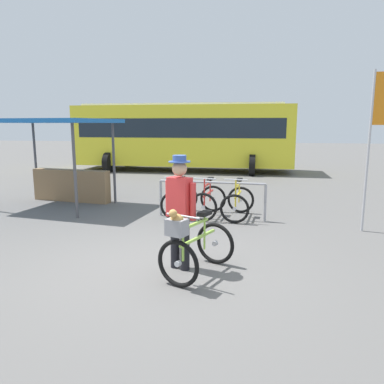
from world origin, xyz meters
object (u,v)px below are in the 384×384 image
object	(u,v)px
market_stall	(60,153)
racked_bike_red	(208,201)
featured_bicycle	(193,245)
banner_flag	(378,121)
person_with_featured_bike	(180,208)
bus_distant	(183,133)
racked_bike_yellow	(238,203)
racked_bike_teal	(180,200)

from	to	relation	value
market_stall	racked_bike_red	bearing A→B (deg)	-9.75
featured_bicycle	banner_flag	world-z (taller)	banner_flag
racked_bike_red	banner_flag	world-z (taller)	banner_flag
racked_bike_red	person_with_featured_bike	distance (m)	3.35
racked_bike_red	bus_distant	distance (m)	9.07
featured_bicycle	person_with_featured_bike	world-z (taller)	person_with_featured_bike
racked_bike_yellow	person_with_featured_bike	size ratio (longest dim) A/B	0.66
featured_bicycle	market_stall	size ratio (longest dim) A/B	0.37
racked_bike_red	racked_bike_yellow	size ratio (longest dim) A/B	1.03
racked_bike_red	person_with_featured_bike	world-z (taller)	person_with_featured_bike
racked_bike_red	person_with_featured_bike	bearing A→B (deg)	-90.10
featured_bicycle	person_with_featured_bike	distance (m)	0.61
racked_bike_yellow	person_with_featured_bike	distance (m)	3.38
featured_bicycle	bus_distant	size ratio (longest dim) A/B	0.13
featured_bicycle	banner_flag	distance (m)	4.63
racked_bike_yellow	market_stall	bearing A→B (deg)	171.21
bus_distant	market_stall	xyz separation A→B (m)	(-1.82, -7.95, -0.35)
racked_bike_teal	racked_bike_red	xyz separation A→B (m)	(0.70, -0.04, 0.00)
person_with_featured_bike	banner_flag	xyz separation A→B (m)	(3.41, 2.60, 1.28)
person_with_featured_bike	bus_distant	size ratio (longest dim) A/B	0.17
featured_bicycle	market_stall	distance (m)	6.20
racked_bike_red	banner_flag	bearing A→B (deg)	-11.54
bus_distant	market_stall	size ratio (longest dim) A/B	2.97
bus_distant	racked_bike_yellow	bearing A→B (deg)	-70.95
racked_bike_teal	racked_bike_yellow	size ratio (longest dim) A/B	1.00
racked_bike_yellow	banner_flag	bearing A→B (deg)	-13.68
bus_distant	racked_bike_teal	bearing A→B (deg)	-79.45
banner_flag	racked_bike_teal	bearing A→B (deg)	169.88
racked_bike_red	banner_flag	distance (m)	3.94
racked_bike_red	racked_bike_yellow	world-z (taller)	same
racked_bike_red	market_stall	size ratio (longest dim) A/B	0.35
bus_distant	market_stall	distance (m)	8.17
racked_bike_teal	bus_distant	xyz separation A→B (m)	(-1.61, 8.63, 1.37)
racked_bike_yellow	banner_flag	world-z (taller)	banner_flag
racked_bike_teal	racked_bike_red	world-z (taller)	same
racked_bike_teal	banner_flag	world-z (taller)	banner_flag
racked_bike_teal	banner_flag	xyz separation A→B (m)	(4.11, -0.73, 1.86)
person_with_featured_bike	market_stall	bearing A→B (deg)	135.79
market_stall	person_with_featured_bike	bearing A→B (deg)	-44.21
featured_bicycle	banner_flag	size ratio (longest dim) A/B	0.39
featured_bicycle	bus_distant	bearing A→B (deg)	101.77
racked_bike_yellow	person_with_featured_bike	world-z (taller)	person_with_featured_bike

